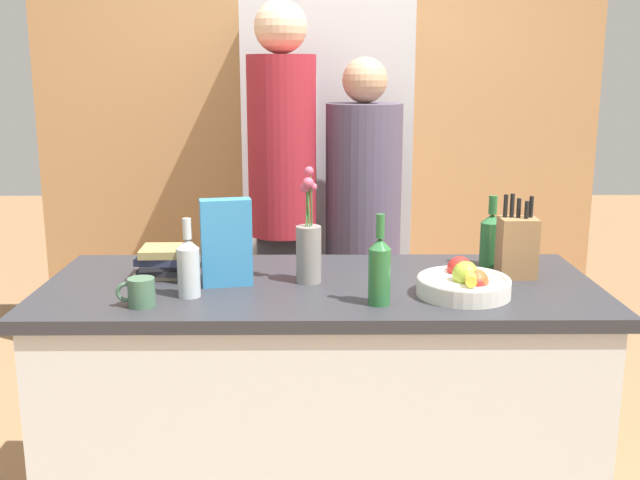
# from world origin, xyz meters

# --- Properties ---
(kitchen_island) EXTENTS (1.77, 0.75, 0.89)m
(kitchen_island) POSITION_xyz_m (0.00, 0.00, 0.44)
(kitchen_island) COLOR silver
(kitchen_island) RESTS_ON ground_plane
(back_wall_wood) EXTENTS (2.97, 0.12, 2.60)m
(back_wall_wood) POSITION_xyz_m (0.00, 1.73, 1.30)
(back_wall_wood) COLOR #AD7A4C
(back_wall_wood) RESTS_ON ground_plane
(refrigerator) EXTENTS (0.77, 0.62, 1.86)m
(refrigerator) POSITION_xyz_m (0.04, 1.37, 0.93)
(refrigerator) COLOR #B7B7BC
(refrigerator) RESTS_ON ground_plane
(fruit_bowl) EXTENTS (0.28, 0.28, 0.11)m
(fruit_bowl) POSITION_xyz_m (0.44, -0.14, 0.92)
(fruit_bowl) COLOR silver
(fruit_bowl) RESTS_ON kitchen_island
(knife_block) EXTENTS (0.12, 0.10, 0.28)m
(knife_block) POSITION_xyz_m (0.65, 0.07, 0.99)
(knife_block) COLOR olive
(knife_block) RESTS_ON kitchen_island
(flower_vase) EXTENTS (0.08, 0.08, 0.37)m
(flower_vase) POSITION_xyz_m (-0.04, 0.01, 1.00)
(flower_vase) COLOR gray
(flower_vase) RESTS_ON kitchen_island
(cereal_box) EXTENTS (0.17, 0.09, 0.28)m
(cereal_box) POSITION_xyz_m (-0.30, -0.02, 1.02)
(cereal_box) COLOR teal
(cereal_box) RESTS_ON kitchen_island
(coffee_mug) EXTENTS (0.11, 0.08, 0.08)m
(coffee_mug) POSITION_xyz_m (-0.52, -0.24, 0.93)
(coffee_mug) COLOR #42664C
(coffee_mug) RESTS_ON kitchen_island
(book_stack) EXTENTS (0.21, 0.16, 0.10)m
(book_stack) POSITION_xyz_m (-0.51, 0.07, 0.94)
(book_stack) COLOR #B7A88E
(book_stack) RESTS_ON kitchen_island
(bottle_oil) EXTENTS (0.07, 0.07, 0.24)m
(bottle_oil) POSITION_xyz_m (-0.40, -0.14, 0.98)
(bottle_oil) COLOR #B2BCC1
(bottle_oil) RESTS_ON kitchen_island
(bottle_vinegar) EXTENTS (0.08, 0.08, 0.25)m
(bottle_vinegar) POSITION_xyz_m (0.60, 0.21, 0.98)
(bottle_vinegar) COLOR #286633
(bottle_vinegar) RESTS_ON kitchen_island
(bottle_wine) EXTENTS (0.07, 0.07, 0.27)m
(bottle_wine) POSITION_xyz_m (0.17, -0.23, 0.99)
(bottle_wine) COLOR #286633
(bottle_wine) RESTS_ON kitchen_island
(person_at_sink) EXTENTS (0.28, 0.28, 1.83)m
(person_at_sink) POSITION_xyz_m (-0.15, 0.76, 1.06)
(person_at_sink) COLOR #383842
(person_at_sink) RESTS_ON ground_plane
(person_in_blue) EXTENTS (0.32, 0.32, 1.61)m
(person_in_blue) POSITION_xyz_m (0.19, 0.81, 0.90)
(person_in_blue) COLOR #383842
(person_in_blue) RESTS_ON ground_plane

